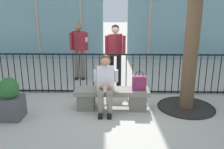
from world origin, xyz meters
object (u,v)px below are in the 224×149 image
at_px(stone_bench, 112,97).
at_px(bystander_at_railing, 79,47).
at_px(planter, 10,100).
at_px(seated_person_with_phone, 106,82).
at_px(handbag_on_bench, 139,83).
at_px(bystander_further_back, 115,51).

bearing_deg(stone_bench, bystander_at_railing, 115.06).
bearing_deg(planter, stone_bench, 14.76).
bearing_deg(stone_bench, seated_person_with_phone, -134.85).
xyz_separation_m(handbag_on_bench, bystander_at_railing, (-1.62, 2.24, 0.39)).
bearing_deg(bystander_further_back, stone_bench, -91.91).
relative_size(handbag_on_bench, bystander_at_railing, 0.24).
xyz_separation_m(seated_person_with_phone, handbag_on_bench, (0.71, 0.12, -0.04)).
relative_size(seated_person_with_phone, bystander_at_railing, 0.71).
xyz_separation_m(stone_bench, seated_person_with_phone, (-0.13, -0.13, 0.38)).
bearing_deg(seated_person_with_phone, bystander_at_railing, 111.20).
bearing_deg(stone_bench, handbag_on_bench, -0.99).
bearing_deg(planter, seated_person_with_phone, 12.00).
distance_m(stone_bench, seated_person_with_phone, 0.42).
distance_m(handbag_on_bench, bystander_at_railing, 2.80).
relative_size(seated_person_with_phone, planter, 1.43).
bearing_deg(handbag_on_bench, bystander_at_railing, 125.91).
distance_m(handbag_on_bench, planter, 2.63).
relative_size(handbag_on_bench, planter, 0.48).
distance_m(bystander_further_back, planter, 2.96).
bearing_deg(planter, bystander_at_railing, 71.05).
xyz_separation_m(stone_bench, bystander_at_railing, (-1.04, 2.23, 0.73)).
xyz_separation_m(bystander_further_back, planter, (-2.04, -2.05, -0.61)).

